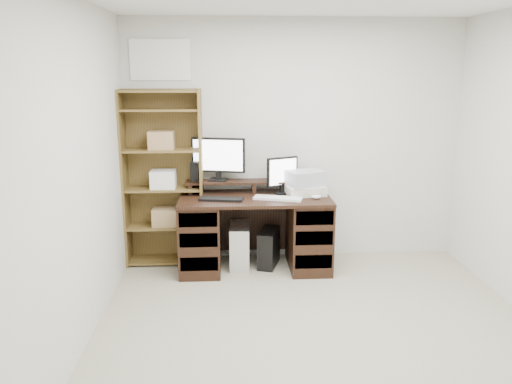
{
  "coord_description": "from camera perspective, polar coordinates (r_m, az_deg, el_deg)",
  "views": [
    {
      "loc": [
        -0.68,
        -3.18,
        1.97
      ],
      "look_at": [
        -0.43,
        1.43,
        0.85
      ],
      "focal_mm": 35.0,
      "sensor_mm": 36.0,
      "label": 1
    }
  ],
  "objects": [
    {
      "name": "desk",
      "position": [
        5.08,
        -0.13,
        -4.49
      ],
      "size": [
        1.5,
        0.7,
        0.75
      ],
      "color": "black",
      "rests_on": "ground"
    },
    {
      "name": "tower_silver",
      "position": [
        5.18,
        -1.88,
        -6.11
      ],
      "size": [
        0.21,
        0.45,
        0.44
      ],
      "primitive_type": "cube",
      "rotation": [
        0.0,
        0.0,
        -0.04
      ],
      "color": "silver",
      "rests_on": "ground"
    },
    {
      "name": "printer",
      "position": [
        5.08,
        5.63,
        0.23
      ],
      "size": [
        0.42,
        0.34,
        0.09
      ],
      "primitive_type": "cube",
      "rotation": [
        0.0,
        0.0,
        0.16
      ],
      "color": "beige",
      "rests_on": "desk"
    },
    {
      "name": "mouse",
      "position": [
        4.93,
        6.9,
        -0.55
      ],
      "size": [
        0.11,
        0.09,
        0.04
      ],
      "primitive_type": "ellipsoid",
      "rotation": [
        0.0,
        0.0,
        -0.21
      ],
      "color": "silver",
      "rests_on": "desk"
    },
    {
      "name": "monitor_wide",
      "position": [
        5.13,
        -4.34,
        4.04
      ],
      "size": [
        0.55,
        0.19,
        0.44
      ],
      "rotation": [
        0.0,
        0.0,
        -0.22
      ],
      "color": "black",
      "rests_on": "riser_shelf"
    },
    {
      "name": "monitor_small",
      "position": [
        5.08,
        3.03,
        2.1
      ],
      "size": [
        0.33,
        0.19,
        0.37
      ],
      "rotation": [
        0.0,
        0.0,
        0.41
      ],
      "color": "black",
      "rests_on": "desk"
    },
    {
      "name": "tower_black",
      "position": [
        5.19,
        1.47,
        -6.4
      ],
      "size": [
        0.27,
        0.41,
        0.38
      ],
      "rotation": [
        0.0,
        0.0,
        -0.3
      ],
      "color": "black",
      "rests_on": "ground"
    },
    {
      "name": "keyboard_black",
      "position": [
        4.85,
        -4.01,
        -0.81
      ],
      "size": [
        0.44,
        0.21,
        0.02
      ],
      "primitive_type": "cube",
      "rotation": [
        0.0,
        0.0,
        -0.17
      ],
      "color": "black",
      "rests_on": "desk"
    },
    {
      "name": "keyboard_white",
      "position": [
        4.88,
        2.52,
        -0.72
      ],
      "size": [
        0.49,
        0.27,
        0.02
      ],
      "primitive_type": "cube",
      "rotation": [
        0.0,
        0.0,
        -0.28
      ],
      "color": "silver",
      "rests_on": "desk"
    },
    {
      "name": "riser_shelf",
      "position": [
        5.16,
        -0.26,
        1.03
      ],
      "size": [
        1.4,
        0.22,
        0.12
      ],
      "color": "black",
      "rests_on": "desk"
    },
    {
      "name": "bookshelf",
      "position": [
        5.18,
        -10.53,
        1.71
      ],
      "size": [
        0.8,
        0.3,
        1.8
      ],
      "color": "brown",
      "rests_on": "ground"
    },
    {
      "name": "speaker",
      "position": [
        5.15,
        -6.99,
        2.35
      ],
      "size": [
        0.09,
        0.09,
        0.2
      ],
      "primitive_type": "cube",
      "rotation": [
        0.0,
        0.0,
        -0.15
      ],
      "color": "black",
      "rests_on": "riser_shelf"
    },
    {
      "name": "basket",
      "position": [
        5.05,
        5.66,
        1.58
      ],
      "size": [
        0.42,
        0.36,
        0.15
      ],
      "primitive_type": "cube",
      "rotation": [
        0.0,
        0.0,
        0.35
      ],
      "color": "#A3A8AE",
      "rests_on": "printer"
    },
    {
      "name": "room",
      "position": [
        3.33,
        8.67,
        1.0
      ],
      "size": [
        3.54,
        4.04,
        2.54
      ],
      "color": "tan",
      "rests_on": "ground"
    }
  ]
}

